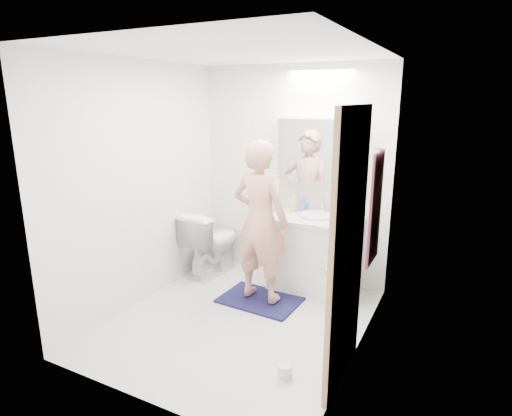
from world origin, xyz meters
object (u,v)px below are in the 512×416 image
Objects in this scene: soap_bottle_a at (294,200)px; person at (260,222)px; vanity_cabinet at (314,256)px; toilet at (212,242)px; soap_bottle_b at (304,205)px; toothbrush_cup at (346,213)px; medicine_cabinet at (317,150)px; toilet_paper_roll at (285,371)px.

person is at bearing -96.89° from soap_bottle_a.
vanity_cabinet is 0.80m from person.
soap_bottle_a is (0.92, 0.27, 0.56)m from toilet.
person is at bearing -105.27° from soap_bottle_b.
soap_bottle_b reaches higher than toilet.
soap_bottle_b is at bearing 177.63° from toothbrush_cup.
soap_bottle_a is at bearing -165.05° from medicine_cabinet.
toilet_paper_roll is at bearing -78.10° from vanity_cabinet.
toilet is 1.05m from person.
medicine_cabinet reaches higher than person.
toilet is 5.12× the size of soap_bottle_b.
toilet_paper_roll is (0.32, -1.53, -0.34)m from vanity_cabinet.
toothbrush_cup is at bearing 91.43° from toilet_paper_roll.
medicine_cabinet is at bearing -109.70° from person.
soap_bottle_b is 0.48m from toothbrush_cup.
medicine_cabinet is (-0.09, 0.21, 1.11)m from vanity_cabinet.
toothbrush_cup is at bearing 29.76° from vanity_cabinet.
toilet is 1.11m from soap_bottle_a.
soap_bottle_b is 1.98m from toilet_paper_roll.
soap_bottle_a is 0.12m from soap_bottle_b.
toothbrush_cup is 0.85× the size of toilet_paper_roll.
medicine_cabinet is at bearing 172.27° from toothbrush_cup.
soap_bottle_b is at bearing 107.11° from toilet_paper_roll.
toothbrush_cup is (0.48, -0.02, -0.03)m from soap_bottle_b.
soap_bottle_a is (0.08, 0.67, 0.09)m from person.
vanity_cabinet is at bearing 101.90° from toilet_paper_roll.
medicine_cabinet is 0.74m from toothbrush_cup.
vanity_cabinet is at bearing -169.41° from toilet.
toilet_paper_roll is at bearing 143.08° from toilet.
vanity_cabinet is at bearing -41.47° from soap_bottle_b.
vanity_cabinet reaches higher than toilet.
toilet is 0.48× the size of person.
soap_bottle_b is 1.38× the size of toilet_paper_roll.
toilet is at bearing -174.69° from vanity_cabinet.
vanity_cabinet is 1.02× the size of medicine_cabinet.
toothbrush_cup is (0.37, -0.05, -0.64)m from medicine_cabinet.
soap_bottle_a is at bearing 154.41° from vanity_cabinet.
toilet is 1.61m from toothbrush_cup.
toilet is 3.11× the size of soap_bottle_a.
toilet is 2.13m from toilet_paper_roll.
person is 14.75× the size of toilet_paper_roll.
toilet is 8.33× the size of toothbrush_cup.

